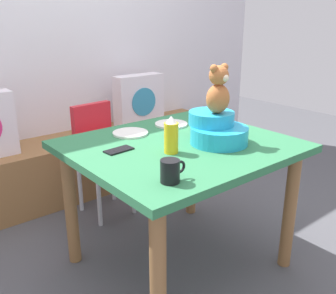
{
  "coord_description": "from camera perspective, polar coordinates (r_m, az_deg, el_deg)",
  "views": [
    {
      "loc": [
        -1.25,
        -1.43,
        1.38
      ],
      "look_at": [
        0.0,
        0.1,
        0.69
      ],
      "focal_mm": 40.59,
      "sensor_mm": 36.0,
      "label": 1
    }
  ],
  "objects": [
    {
      "name": "window_bench",
      "position": [
        3.16,
        -13.23,
        -2.58
      ],
      "size": [
        2.6,
        0.44,
        0.46
      ],
      "primitive_type": "cube",
      "color": "olive",
      "rests_on": "ground_plane"
    },
    {
      "name": "coffee_mug",
      "position": [
        1.52,
        0.39,
        -3.61
      ],
      "size": [
        0.12,
        0.08,
        0.09
      ],
      "color": "black",
      "rests_on": "dining_table"
    },
    {
      "name": "pillow_floral_right",
      "position": [
        3.3,
        -4.37,
        6.97
      ],
      "size": [
        0.44,
        0.15,
        0.44
      ],
      "color": "silver",
      "rests_on": "window_bench"
    },
    {
      "name": "teddy_bear",
      "position": [
        1.95,
        7.56,
        8.44
      ],
      "size": [
        0.13,
        0.12,
        0.25
      ],
      "color": "#B06434",
      "rests_on": "infant_seat_teal"
    },
    {
      "name": "dinner_plate_far",
      "position": [
        2.32,
        0.49,
        3.46
      ],
      "size": [
        0.2,
        0.2,
        0.01
      ],
      "primitive_type": "cylinder",
      "color": "white",
      "rests_on": "dining_table"
    },
    {
      "name": "highchair",
      "position": [
        2.69,
        -9.75,
        0.4
      ],
      "size": [
        0.34,
        0.47,
        0.79
      ],
      "color": "red",
      "rests_on": "ground_plane"
    },
    {
      "name": "cell_phone",
      "position": [
        1.89,
        -7.39,
        -0.46
      ],
      "size": [
        0.15,
        0.08,
        0.01
      ],
      "primitive_type": "cube",
      "rotation": [
        0.0,
        0.0,
        1.64
      ],
      "color": "black",
      "rests_on": "dining_table"
    },
    {
      "name": "ground_plane",
      "position": [
        2.34,
        1.62,
        -16.8
      ],
      "size": [
        8.0,
        8.0,
        0.0
      ],
      "primitive_type": "plane",
      "color": "#4C4C51"
    },
    {
      "name": "ketchup_bottle",
      "position": [
        1.83,
        0.49,
        1.71
      ],
      "size": [
        0.07,
        0.07,
        0.18
      ],
      "color": "gold",
      "rests_on": "dining_table"
    },
    {
      "name": "infant_seat_teal",
      "position": [
        2.0,
        7.29,
        2.62
      ],
      "size": [
        0.3,
        0.33,
        0.16
      ],
      "color": "#21A1D0",
      "rests_on": "dining_table"
    },
    {
      "name": "dining_table",
      "position": [
        2.04,
        1.78,
        -2.27
      ],
      "size": [
        1.11,
        0.99,
        0.74
      ],
      "color": "#2D7247",
      "rests_on": "ground_plane"
    },
    {
      "name": "back_wall",
      "position": [
        3.19,
        -17.01,
        17.05
      ],
      "size": [
        4.4,
        0.1,
        2.6
      ],
      "primitive_type": "cube",
      "color": "silver",
      "rests_on": "ground_plane"
    },
    {
      "name": "dinner_plate_near",
      "position": [
        2.16,
        -5.68,
        2.11
      ],
      "size": [
        0.2,
        0.2,
        0.01
      ],
      "primitive_type": "cylinder",
      "color": "white",
      "rests_on": "dining_table"
    }
  ]
}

